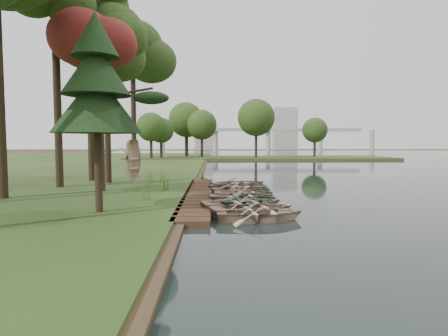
{
  "coord_description": "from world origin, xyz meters",
  "views": [
    {
      "loc": [
        -0.66,
        -22.13,
        3.33
      ],
      "look_at": [
        -0.01,
        1.75,
        1.66
      ],
      "focal_mm": 30.0,
      "sensor_mm": 36.0,
      "label": 1
    }
  ],
  "objects_px": {
    "boardwalk": "(198,195)",
    "stored_rowboat": "(134,179)",
    "rowboat_0": "(260,211)",
    "rowboat_1": "(253,207)",
    "pine_tree": "(96,85)",
    "rowboat_2": "(243,202)"
  },
  "relations": [
    {
      "from": "rowboat_1",
      "to": "stored_rowboat",
      "type": "xyz_separation_m",
      "value": [
        -7.62,
        10.99,
        0.19
      ]
    },
    {
      "from": "rowboat_2",
      "to": "boardwalk",
      "type": "bearing_deg",
      "value": 13.71
    },
    {
      "from": "pine_tree",
      "to": "boardwalk",
      "type": "bearing_deg",
      "value": 55.75
    },
    {
      "from": "rowboat_1",
      "to": "stored_rowboat",
      "type": "height_order",
      "value": "stored_rowboat"
    },
    {
      "from": "rowboat_0",
      "to": "rowboat_1",
      "type": "height_order",
      "value": "rowboat_1"
    },
    {
      "from": "rowboat_0",
      "to": "stored_rowboat",
      "type": "relative_size",
      "value": 1.16
    },
    {
      "from": "boardwalk",
      "to": "pine_tree",
      "type": "bearing_deg",
      "value": -124.25
    },
    {
      "from": "rowboat_2",
      "to": "pine_tree",
      "type": "relative_size",
      "value": 0.47
    },
    {
      "from": "rowboat_0",
      "to": "stored_rowboat",
      "type": "height_order",
      "value": "stored_rowboat"
    },
    {
      "from": "boardwalk",
      "to": "pine_tree",
      "type": "xyz_separation_m",
      "value": [
        -4.04,
        -5.93,
        5.6
      ]
    },
    {
      "from": "rowboat_0",
      "to": "rowboat_1",
      "type": "distance_m",
      "value": 1.06
    },
    {
      "from": "rowboat_0",
      "to": "rowboat_2",
      "type": "distance_m",
      "value": 2.45
    },
    {
      "from": "stored_rowboat",
      "to": "pine_tree",
      "type": "distance_m",
      "value": 12.39
    },
    {
      "from": "boardwalk",
      "to": "pine_tree",
      "type": "height_order",
      "value": "pine_tree"
    },
    {
      "from": "stored_rowboat",
      "to": "pine_tree",
      "type": "height_order",
      "value": "pine_tree"
    },
    {
      "from": "rowboat_2",
      "to": "stored_rowboat",
      "type": "distance_m",
      "value": 12.07
    },
    {
      "from": "rowboat_0",
      "to": "rowboat_2",
      "type": "height_order",
      "value": "rowboat_2"
    },
    {
      "from": "rowboat_1",
      "to": "pine_tree",
      "type": "xyz_separation_m",
      "value": [
        -6.71,
        -0.26,
        5.3
      ]
    },
    {
      "from": "boardwalk",
      "to": "stored_rowboat",
      "type": "bearing_deg",
      "value": 132.98
    },
    {
      "from": "boardwalk",
      "to": "rowboat_2",
      "type": "height_order",
      "value": "rowboat_2"
    },
    {
      "from": "rowboat_1",
      "to": "rowboat_2",
      "type": "bearing_deg",
      "value": 1.58
    },
    {
      "from": "boardwalk",
      "to": "rowboat_0",
      "type": "height_order",
      "value": "rowboat_0"
    }
  ]
}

